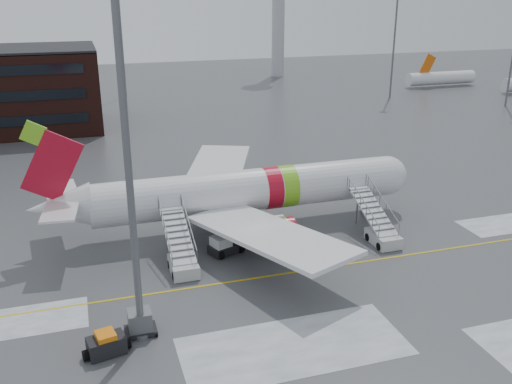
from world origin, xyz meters
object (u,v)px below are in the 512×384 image
object	(u,v)px
airstair_aft	(181,256)
light_mast_near	(124,118)
airstair_fwd	(379,229)
airliner	(239,192)
pushback_tug	(224,246)
baggage_tractor	(107,345)
uld_container	(140,323)

from	to	relation	value
airstair_aft	light_mast_near	distance (m)	16.10
airstair_fwd	airliner	bearing A→B (deg)	148.65
pushback_tug	baggage_tractor	distance (m)	15.11
pushback_tug	airstair_fwd	bearing A→B (deg)	-6.66
airliner	baggage_tractor	xyz separation A→B (m)	(-12.90, -16.14, -2.79)
airliner	airstair_aft	distance (m)	9.57
airstair_aft	uld_container	distance (m)	9.06
baggage_tractor	uld_container	bearing A→B (deg)	35.31
airliner	pushback_tug	size ratio (longest dim) A/B	11.15
uld_container	light_mast_near	xyz separation A→B (m)	(0.01, -0.44, 13.34)
airliner	light_mast_near	bearing A→B (deg)	-125.46
airliner	baggage_tractor	world-z (taller)	airliner
baggage_tractor	airstair_aft	bearing A→B (deg)	56.67
airstair_aft	baggage_tractor	world-z (taller)	airstair_aft
uld_container	airliner	bearing A→B (deg)	53.70
pushback_tug	uld_container	size ratio (longest dim) A/B	1.57
airliner	airstair_aft	size ratio (longest dim) A/B	4.55
airliner	baggage_tractor	size ratio (longest dim) A/B	11.77
airliner	pushback_tug	world-z (taller)	airliner
airliner	uld_container	size ratio (longest dim) A/B	17.47
airstair_fwd	baggage_tractor	bearing A→B (deg)	-157.88
airstair_fwd	light_mast_near	xyz separation A→B (m)	(-21.44, -8.50, 13.04)
airliner	light_mast_near	xyz separation A→B (m)	(-10.71, -15.03, 10.69)
uld_container	baggage_tractor	distance (m)	2.68
airstair_fwd	pushback_tug	world-z (taller)	airstair_fwd
airstair_fwd	uld_container	bearing A→B (deg)	-159.41
airstair_aft	light_mast_near	size ratio (longest dim) A/B	0.28
pushback_tug	baggage_tractor	world-z (taller)	pushback_tug
light_mast_near	airstair_aft	bearing A→B (deg)	64.13
uld_container	light_mast_near	size ratio (longest dim) A/B	0.07
uld_container	airstair_fwd	bearing A→B (deg)	20.59
baggage_tractor	light_mast_near	size ratio (longest dim) A/B	0.11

